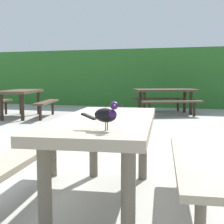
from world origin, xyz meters
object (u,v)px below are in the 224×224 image
picnic_table_foreground (106,140)px  bird_grackle (107,114)px  picnic_table_mid_left (165,95)px  picnic_table_far_centre (21,97)px

picnic_table_foreground → bird_grackle: size_ratio=6.61×
picnic_table_foreground → picnic_table_mid_left: same height
picnic_table_mid_left → picnic_table_far_centre: same height
picnic_table_mid_left → picnic_table_foreground: bearing=-88.0°
picnic_table_far_centre → bird_grackle: bearing=-53.5°
picnic_table_mid_left → bird_grackle: bearing=-86.7°
picnic_table_foreground → picnic_table_far_centre: (-3.93, 4.97, 0.00)m
picnic_table_mid_left → picnic_table_far_centre: 4.14m
bird_grackle → picnic_table_far_centre: 6.93m
bird_grackle → picnic_table_far_centre: bearing=126.5°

